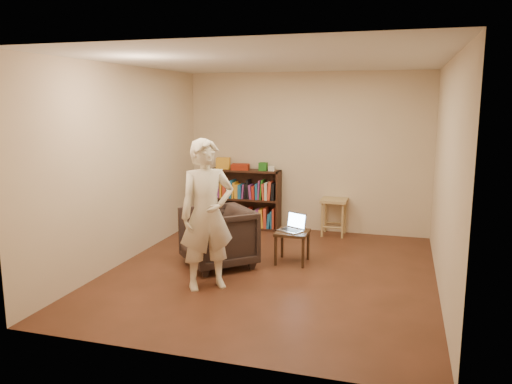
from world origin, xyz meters
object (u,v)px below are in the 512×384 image
(stool, at_px, (334,206))
(laptop, at_px, (293,226))
(bookshelf, at_px, (245,202))
(armchair, at_px, (218,237))
(side_table, at_px, (292,237))
(person, at_px, (207,215))

(stool, bearing_deg, laptop, -102.60)
(stool, xyz_separation_m, laptop, (-0.34, -1.52, 0.01))
(bookshelf, bearing_deg, armchair, -82.37)
(bookshelf, height_order, side_table, bookshelf)
(stool, distance_m, side_table, 1.60)
(bookshelf, height_order, person, person)
(armchair, distance_m, person, 0.91)
(armchair, height_order, side_table, armchair)
(stool, xyz_separation_m, person, (-1.08, -2.73, 0.39))
(person, bearing_deg, stool, 31.08)
(side_table, distance_m, person, 1.47)
(side_table, relative_size, laptop, 1.09)
(stool, bearing_deg, side_table, -102.22)
(armchair, bearing_deg, stool, 104.96)
(stool, xyz_separation_m, side_table, (-0.34, -1.56, -0.12))
(bookshelf, bearing_deg, person, -81.09)
(bookshelf, xyz_separation_m, stool, (1.51, -0.06, 0.04))
(stool, relative_size, armchair, 0.70)
(bookshelf, distance_m, person, 2.85)
(side_table, bearing_deg, person, -122.46)
(bookshelf, xyz_separation_m, side_table, (1.18, -1.63, -0.08))
(side_table, bearing_deg, armchair, -155.75)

